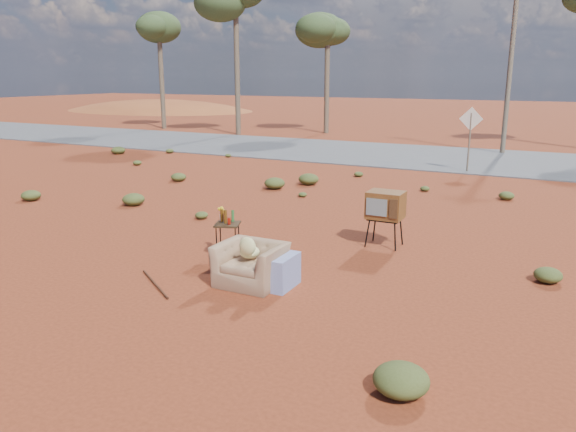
% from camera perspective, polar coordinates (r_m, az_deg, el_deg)
% --- Properties ---
extents(ground, '(140.00, 140.00, 0.00)m').
position_cam_1_polar(ground, '(9.49, -4.01, -5.79)').
color(ground, maroon).
rests_on(ground, ground).
extents(highway, '(140.00, 7.00, 0.04)m').
position_cam_1_polar(highway, '(23.33, 15.32, 5.75)').
color(highway, '#565659').
rests_on(highway, ground).
extents(dirt_mound, '(26.00, 18.00, 2.00)m').
position_cam_1_polar(dirt_mound, '(54.25, -13.01, 10.40)').
color(dirt_mound, '#9B5025').
rests_on(dirt_mound, ground).
extents(armchair, '(1.19, 0.76, 0.88)m').
position_cam_1_polar(armchair, '(8.85, -3.26, -4.46)').
color(armchair, '#8E6A4D').
rests_on(armchair, ground).
extents(tv_unit, '(0.67, 0.54, 1.08)m').
position_cam_1_polar(tv_unit, '(10.88, 9.87, 1.03)').
color(tv_unit, black).
rests_on(tv_unit, ground).
extents(side_table, '(0.56, 0.56, 0.88)m').
position_cam_1_polar(side_table, '(10.24, -6.31, -0.58)').
color(side_table, '#332312').
rests_on(side_table, ground).
extents(rusty_bar, '(1.14, 0.80, 0.04)m').
position_cam_1_polar(rusty_bar, '(9.19, -13.35, -6.71)').
color(rusty_bar, '#472412').
rests_on(rusty_bar, ground).
extents(road_sign, '(0.78, 0.06, 2.19)m').
position_cam_1_polar(road_sign, '(19.96, 18.04, 8.51)').
color(road_sign, brown).
rests_on(road_sign, ground).
extents(eucalyptus_far_left, '(3.20, 3.20, 7.10)m').
position_cam_1_polar(eucalyptus_far_left, '(35.82, -12.99, 18.16)').
color(eucalyptus_far_left, brown).
rests_on(eucalyptus_far_left, ground).
extents(eucalyptus_left, '(3.20, 3.20, 8.10)m').
position_cam_1_polar(eucalyptus_left, '(31.61, -5.35, 20.81)').
color(eucalyptus_left, brown).
rests_on(eucalyptus_left, ground).
extents(eucalyptus_near_left, '(3.20, 3.20, 6.60)m').
position_cam_1_polar(eucalyptus_near_left, '(32.29, 4.06, 18.07)').
color(eucalyptus_near_left, brown).
rests_on(eucalyptus_near_left, ground).
extents(utility_pole_center, '(1.40, 0.20, 8.00)m').
position_cam_1_polar(utility_pole_center, '(25.29, 21.77, 15.28)').
color(utility_pole_center, brown).
rests_on(utility_pole_center, ground).
extents(scrub_patch, '(17.49, 8.07, 0.33)m').
position_cam_1_polar(scrub_patch, '(13.58, 2.54, 0.98)').
color(scrub_patch, '#424F22').
rests_on(scrub_patch, ground).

